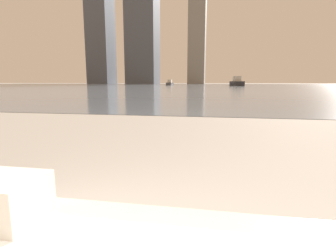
{
  "coord_description": "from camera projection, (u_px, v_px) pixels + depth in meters",
  "views": [
    {
      "loc": [
        0.4,
        0.24,
        0.9
      ],
      "look_at": [
        0.04,
        2.21,
        0.56
      ],
      "focal_mm": 28.0,
      "sensor_mm": 36.0,
      "label": 1
    }
  ],
  "objects": [
    {
      "name": "harbor_boat_1",
      "position": [
        170.0,
        83.0,
        68.84
      ],
      "size": [
        1.41,
        3.87,
        1.44
      ],
      "color": "#4C4C51",
      "rests_on": "harbor_water"
    },
    {
      "name": "harbor_boat_0",
      "position": [
        237.0,
        82.0,
        57.74
      ],
      "size": [
        2.89,
        5.91,
        2.12
      ],
      "color": "#2D2D33",
      "rests_on": "harbor_water"
    },
    {
      "name": "skyline_tower_1",
      "position": [
        142.0,
        0.0,
        114.08
      ],
      "size": [
        12.96,
        13.87,
        72.26
      ],
      "color": "#4C515B",
      "rests_on": "ground_plane"
    },
    {
      "name": "skyline_tower_0",
      "position": [
        100.0,
        22.0,
        118.97
      ],
      "size": [
        9.87,
        12.22,
        55.29
      ],
      "color": "#4C515B",
      "rests_on": "ground_plane"
    },
    {
      "name": "skyline_tower_2",
      "position": [
        197.0,
        33.0,
        112.25
      ],
      "size": [
        6.99,
        13.33,
        43.48
      ],
      "color": "gray",
      "rests_on": "ground_plane"
    },
    {
      "name": "harbor_water",
      "position": [
        214.0,
        86.0,
        60.16
      ],
      "size": [
        180.0,
        110.0,
        0.01
      ],
      "color": "slate",
      "rests_on": "ground_plane"
    }
  ]
}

